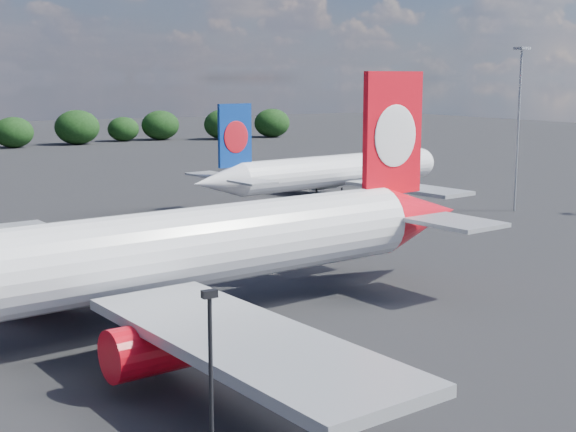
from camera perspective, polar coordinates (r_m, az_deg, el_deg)
qantas_airliner at (r=56.84m, az=-7.96°, el=-2.56°), size 55.60×52.98×18.14m
china_southern_airliner at (r=114.43m, az=3.03°, el=3.14°), size 44.01×41.99×14.37m
apron_lamp_post at (r=29.93m, az=-5.47°, el=-13.54°), size 0.55×0.30×10.20m
floodlight_mast_near at (r=110.52m, az=16.12°, el=7.55°), size 1.60×1.60×21.57m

